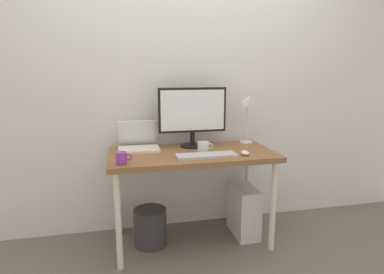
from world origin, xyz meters
name	(u,v)px	position (x,y,z in m)	size (l,w,h in m)	color
ground_plane	(192,241)	(0.00, 0.00, 0.00)	(6.00, 6.00, 0.00)	#665B51
back_wall	(182,80)	(0.00, 0.38, 1.30)	(4.40, 0.04, 2.60)	silver
desk	(192,161)	(0.00, 0.00, 0.68)	(1.28, 0.63, 0.76)	brown
monitor	(192,113)	(0.05, 0.18, 1.03)	(0.56, 0.20, 0.49)	black
laptop	(138,142)	(-0.40, 0.20, 0.81)	(0.32, 0.28, 0.22)	silver
desk_lamp	(249,107)	(0.54, 0.19, 1.07)	(0.11, 0.16, 0.45)	silver
keyboard	(206,156)	(0.07, -0.18, 0.77)	(0.44, 0.14, 0.02)	#B2B2B7
mouse	(245,153)	(0.37, -0.18, 0.77)	(0.06, 0.09, 0.03)	silver
coffee_mug	(122,158)	(-0.54, -0.22, 0.80)	(0.11, 0.08, 0.09)	purple
glass_cup	(203,147)	(0.09, -0.02, 0.80)	(0.12, 0.09, 0.08)	silver
computer_tower	(244,211)	(0.46, 0.03, 0.21)	(0.18, 0.36, 0.42)	silver
wastebasket	(150,227)	(-0.34, 0.03, 0.15)	(0.26, 0.26, 0.30)	#333338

